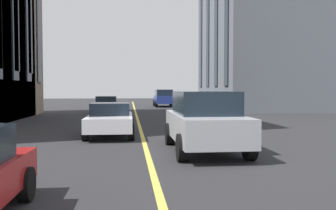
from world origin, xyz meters
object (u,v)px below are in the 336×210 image
Objects in this scene: car_silver_parked_b at (205,121)px; car_white_far at (110,119)px; car_green_near at (106,105)px; car_blue_trailing at (164,98)px.

car_white_far is at bearing 36.24° from car_silver_parked_b.
car_white_far is 0.94× the size of car_silver_parked_b.
car_silver_parked_b reaches higher than car_green_near.
car_green_near is at bearing 12.47° from car_silver_parked_b.
car_white_far is at bearing -175.96° from car_green_near.
car_blue_trailing is 29.52m from car_silver_parked_b.
car_white_far is (-25.21, 4.60, -0.27)m from car_blue_trailing.
car_blue_trailing is 1.07× the size of car_white_far.
car_white_far is at bearing 169.65° from car_blue_trailing.
car_blue_trailing reaches higher than car_white_far.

